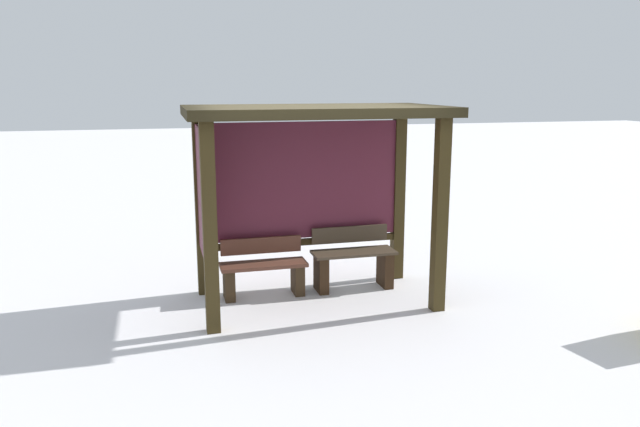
% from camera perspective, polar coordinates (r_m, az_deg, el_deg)
% --- Properties ---
extents(ground_plane, '(60.00, 60.00, 0.00)m').
position_cam_1_polar(ground_plane, '(7.50, -0.37, -8.03)').
color(ground_plane, white).
extents(bus_shelter, '(2.92, 1.63, 2.30)m').
position_cam_1_polar(bus_shelter, '(7.25, -1.49, 5.46)').
color(bus_shelter, '#352912').
rests_on(bus_shelter, ground).
extents(bench_left_inside, '(1.05, 0.35, 0.70)m').
position_cam_1_polar(bench_left_inside, '(7.61, -5.23, -5.24)').
color(bench_left_inside, '#573124').
rests_on(bench_left_inside, ground).
extents(bench_center_inside, '(1.05, 0.39, 0.77)m').
position_cam_1_polar(bench_center_inside, '(7.86, 3.06, -4.44)').
color(bench_center_inside, '#403325').
rests_on(bench_center_inside, ground).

